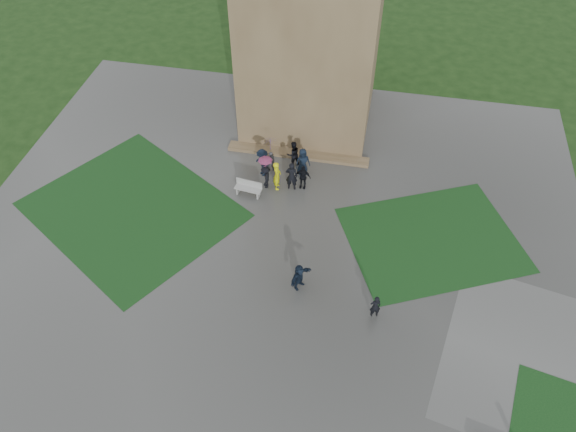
# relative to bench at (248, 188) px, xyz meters

# --- Properties ---
(ground) EXTENTS (120.00, 120.00, 0.00)m
(ground) POSITION_rel_bench_xyz_m (2.22, -6.57, -0.50)
(ground) COLOR black
(plaza) EXTENTS (34.00, 34.00, 0.02)m
(plaza) POSITION_rel_bench_xyz_m (2.22, -4.57, -0.49)
(plaza) COLOR #3B3B38
(plaza) RESTS_ON ground
(lawn_inset_left) EXTENTS (14.10, 13.46, 0.01)m
(lawn_inset_left) POSITION_rel_bench_xyz_m (-6.28, -2.57, -0.47)
(lawn_inset_left) COLOR #123314
(lawn_inset_left) RESTS_ON plaza
(lawn_inset_right) EXTENTS (11.12, 10.15, 0.01)m
(lawn_inset_right) POSITION_rel_bench_xyz_m (10.72, -1.57, -0.47)
(lawn_inset_right) COLOR #123314
(lawn_inset_right) RESTS_ON plaza
(tower_plinth) EXTENTS (9.00, 0.80, 0.22)m
(tower_plinth) POSITION_rel_bench_xyz_m (2.22, 4.03, -0.37)
(tower_plinth) COLOR brown
(tower_plinth) RESTS_ON plaza
(bench) EXTENTS (1.65, 0.70, 0.93)m
(bench) POSITION_rel_bench_xyz_m (0.00, 0.00, 0.00)
(bench) COLOR #A4A39F
(bench) RESTS_ON plaza
(visitor_cluster) EXTENTS (3.73, 3.23, 2.44)m
(visitor_cluster) POSITION_rel_bench_xyz_m (1.59, 1.71, 0.56)
(visitor_cluster) COLOR black
(visitor_cluster) RESTS_ON plaza
(pedestrian_mid) EXTENTS (1.19, 1.52, 1.57)m
(pedestrian_mid) POSITION_rel_bench_xyz_m (4.13, -6.09, 0.31)
(pedestrian_mid) COLOR black
(pedestrian_mid) RESTS_ON plaza
(pedestrian_near) EXTENTS (0.61, 0.49, 1.45)m
(pedestrian_near) POSITION_rel_bench_xyz_m (8.01, -7.09, 0.25)
(pedestrian_near) COLOR black
(pedestrian_near) RESTS_ON plaza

